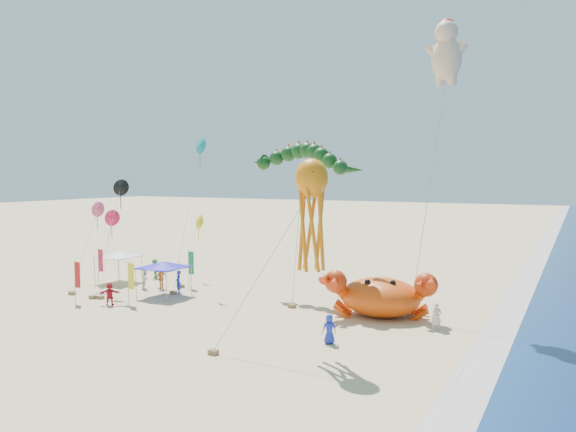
% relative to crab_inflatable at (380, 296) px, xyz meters
% --- Properties ---
extents(ground, '(320.00, 320.00, 0.00)m').
position_rel_crab_inflatable_xyz_m(ground, '(-4.52, -2.65, -1.40)').
color(ground, '#D1B784').
rests_on(ground, ground).
extents(foam_strip, '(320.00, 320.00, 0.00)m').
position_rel_crab_inflatable_xyz_m(foam_strip, '(7.48, -2.65, -1.39)').
color(foam_strip, silver).
rests_on(foam_strip, ground).
extents(crab_inflatable, '(7.26, 5.75, 3.18)m').
position_rel_crab_inflatable_xyz_m(crab_inflatable, '(0.00, 0.00, 0.00)').
color(crab_inflatable, '#DE450B').
rests_on(crab_inflatable, ground).
extents(dragon_kite, '(10.50, 6.08, 11.47)m').
position_rel_crab_inflatable_xyz_m(dragon_kite, '(-7.41, 3.09, 8.92)').
color(dragon_kite, '#0F3712').
rests_on(dragon_kite, ground).
extents(cherub_kite, '(2.60, 4.13, 19.75)m').
position_rel_crab_inflatable_xyz_m(cherub_kite, '(3.24, 3.59, 16.22)').
color(cherub_kite, '#FFCA9B').
rests_on(cherub_kite, ground).
extents(octopus_kite, '(5.41, 3.85, 10.21)m').
position_rel_crab_inflatable_xyz_m(octopus_kite, '(-0.91, -8.73, 6.31)').
color(octopus_kite, orange).
rests_on(octopus_kite, ground).
extents(canopy_blue, '(3.53, 3.53, 2.71)m').
position_rel_crab_inflatable_xyz_m(canopy_blue, '(-16.85, -1.64, 1.04)').
color(canopy_blue, gray).
rests_on(canopy_blue, ground).
extents(canopy_white, '(3.36, 3.36, 2.71)m').
position_rel_crab_inflatable_xyz_m(canopy_white, '(-24.19, 1.01, 1.04)').
color(canopy_white, gray).
rests_on(canopy_white, ground).
extents(feather_flags, '(8.23, 8.37, 3.20)m').
position_rel_crab_inflatable_xyz_m(feather_flags, '(-19.79, -2.66, 0.61)').
color(feather_flags, gray).
rests_on(feather_flags, ground).
extents(beachgoers, '(27.62, 11.81, 1.81)m').
position_rel_crab_inflatable_xyz_m(beachgoers, '(-15.60, -1.41, -0.55)').
color(beachgoers, '#1E2DB1').
rests_on(beachgoers, ground).
extents(small_kites, '(9.59, 11.33, 12.42)m').
position_rel_crab_inflatable_xyz_m(small_kites, '(-20.17, 0.04, 5.40)').
color(small_kites, '#D5476E').
rests_on(small_kites, ground).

